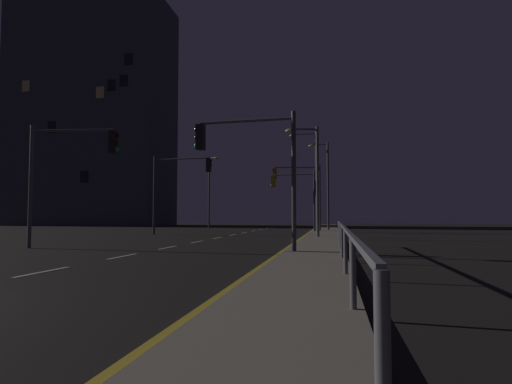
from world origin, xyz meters
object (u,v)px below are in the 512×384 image
traffic_light_far_right (247,154)px  traffic_light_far_center (69,161)px  street_lamp_corner (312,171)px  street_lamp_median (312,169)px  traffic_light_mid_left (178,178)px  building_distant (93,115)px  street_lamp_across_street (325,178)px  street_lamp_mid_block (210,186)px  traffic_light_near_right (294,189)px  traffic_light_mid_right (299,184)px

traffic_light_far_right → traffic_light_far_center: size_ratio=0.94×
street_lamp_corner → street_lamp_median: (0.46, -10.07, -0.91)m
traffic_light_mid_left → building_distant: (-22.76, 26.24, 11.69)m
street_lamp_across_street → street_lamp_median: street_lamp_across_street is taller
street_lamp_mid_block → street_lamp_corner: bearing=-37.6°
traffic_light_near_right → street_lamp_median: size_ratio=0.74×
street_lamp_corner → street_lamp_mid_block: 14.20m
traffic_light_far_right → traffic_light_mid_right: 20.81m
traffic_light_far_center → building_distant: bearing=120.2°
traffic_light_mid_left → traffic_light_near_right: traffic_light_mid_left is taller
traffic_light_mid_right → traffic_light_near_right: traffic_light_mid_right is taller
traffic_light_mid_left → street_lamp_mid_block: street_lamp_mid_block is taller
traffic_light_far_center → street_lamp_corner: (9.32, 19.06, 1.31)m
street_lamp_mid_block → street_lamp_across_street: bearing=-27.7°
traffic_light_mid_right → street_lamp_corner: size_ratio=0.68×
traffic_light_far_right → street_lamp_median: 10.37m
street_lamp_mid_block → traffic_light_mid_right: bearing=-38.8°
traffic_light_mid_right → traffic_light_near_right: 1.37m
traffic_light_far_right → street_lamp_mid_block: bearing=108.8°
street_lamp_corner → street_lamp_median: 10.12m
traffic_light_far_right → building_distant: 51.77m
traffic_light_far_right → traffic_light_near_right: size_ratio=1.02×
traffic_light_far_right → street_lamp_across_street: size_ratio=0.65×
traffic_light_far_right → traffic_light_near_right: 19.56m
traffic_light_far_center → building_distant: building_distant is taller
street_lamp_median → building_distant: bearing=137.4°
traffic_light_far_right → traffic_light_near_right: bearing=90.2°
traffic_light_far_right → street_lamp_across_street: street_lamp_across_street is taller
traffic_light_near_right → street_lamp_corner: bearing=25.9°
traffic_light_near_right → street_lamp_across_street: size_ratio=0.63×
traffic_light_far_right → street_lamp_mid_block: street_lamp_mid_block is taller
traffic_light_far_right → traffic_light_mid_left: 15.83m
traffic_light_near_right → street_lamp_mid_block: 13.59m
traffic_light_mid_left → traffic_light_mid_right: bearing=41.1°
street_lamp_corner → street_lamp_across_street: bearing=65.8°
street_lamp_mid_block → building_distant: bearing=151.8°
traffic_light_mid_left → street_lamp_median: bearing=-20.4°
traffic_light_far_right → traffic_light_mid_left: traffic_light_mid_left is taller
traffic_light_far_center → street_lamp_median: street_lamp_median is taller
traffic_light_far_center → street_lamp_across_street: (10.32, 21.29, 0.98)m
building_distant → traffic_light_far_center: bearing=-59.8°
street_lamp_mid_block → street_lamp_median: street_lamp_mid_block is taller
traffic_light_far_right → street_lamp_corner: size_ratio=0.60×
street_lamp_median → building_distant: 45.52m
street_lamp_corner → traffic_light_mid_right: bearing=154.2°
traffic_light_near_right → traffic_light_far_center: bearing=-113.2°
street_lamp_across_street → traffic_light_far_right: bearing=-96.0°
street_lamp_corner → building_distant: building_distant is taller
traffic_light_mid_left → street_lamp_across_street: 13.41m
traffic_light_far_center → traffic_light_near_right: 19.98m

